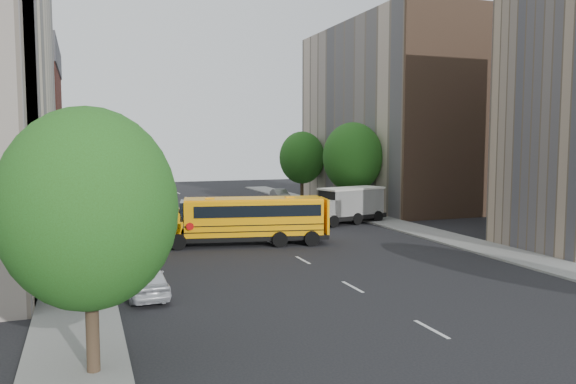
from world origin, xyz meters
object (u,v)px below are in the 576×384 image
parked_car_1 (108,226)px  street_tree_0 (89,209)px  street_tree_2 (84,163)px  parked_car_0 (146,281)px  school_bus (241,218)px  safari_truck (347,205)px  street_tree_1 (86,176)px  street_tree_4 (353,157)px  parked_car_5 (280,195)px  street_tree_5 (302,158)px  parked_car_2 (101,203)px

parked_car_1 → street_tree_0: bearing=83.0°
street_tree_2 → parked_car_0: 20.94m
street_tree_0 → school_bus: street_tree_0 is taller
safari_truck → school_bus: bearing=-165.0°
street_tree_0 → street_tree_1: 10.00m
parked_car_1 → parked_car_0: bearing=89.0°
street_tree_4 → parked_car_5: bearing=99.2°
school_bus → safari_truck: 11.89m
street_tree_0 → safari_truck: street_tree_0 is taller
street_tree_0 → street_tree_5: (22.00, 40.00, 0.06)m
street_tree_0 → street_tree_2: 28.00m
street_tree_0 → parked_car_5: street_tree_0 is taller
street_tree_5 → parked_car_5: 4.70m
street_tree_0 → parked_car_2: (1.40, 38.44, -3.87)m
street_tree_2 → parked_car_5: size_ratio=1.98×
parked_car_0 → street_tree_4: bearing=-136.6°
parked_car_1 → parked_car_2: size_ratio=0.71×
street_tree_5 → parked_car_5: size_ratio=1.93×
street_tree_5 → school_bus: bearing=-120.1°
parked_car_1 → parked_car_2: parked_car_2 is taller
parked_car_2 → parked_car_5: size_ratio=1.42×
street_tree_1 → parked_car_1: street_tree_1 is taller
street_tree_5 → parked_car_0: (-19.80, -32.41, -4.02)m
school_bus → parked_car_2: school_bus is taller
street_tree_2 → parked_car_2: (1.40, 10.44, -4.06)m
street_tree_1 → parked_car_0: bearing=-47.6°
street_tree_5 → parked_car_0: bearing=-121.4°
street_tree_2 → street_tree_5: street_tree_2 is taller
school_bus → safari_truck: (10.30, 5.93, -0.19)m
street_tree_2 → parked_car_0: street_tree_2 is taller
street_tree_1 → parked_car_1: 14.87m
street_tree_5 → parked_car_5: (-2.12, 1.04, -4.06)m
street_tree_2 → safari_truck: street_tree_2 is taller
street_tree_1 → street_tree_5: street_tree_1 is taller
street_tree_2 → parked_car_1: (1.40, -3.83, -4.18)m
parked_car_1 → parked_car_2: 14.27m
street_tree_1 → street_tree_2: (0.00, 18.00, -0.12)m
street_tree_2 → school_bus: size_ratio=0.71×
street_tree_0 → street_tree_5: 45.65m
street_tree_4 → parked_car_5: street_tree_4 is taller
street_tree_2 → parked_car_5: street_tree_2 is taller
parked_car_0 → parked_car_2: parked_car_2 is taller
street_tree_4 → parked_car_2: 23.49m
safari_truck → street_tree_0: bearing=-144.3°
parked_car_1 → parked_car_2: (0.00, 14.27, 0.12)m
street_tree_1 → parked_car_0: size_ratio=1.97×
parked_car_0 → parked_car_2: (-0.80, 30.85, 0.09)m
street_tree_5 → parked_car_2: street_tree_5 is taller
street_tree_4 → parked_car_0: 28.77m
street_tree_0 → parked_car_5: size_ratio=1.90×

